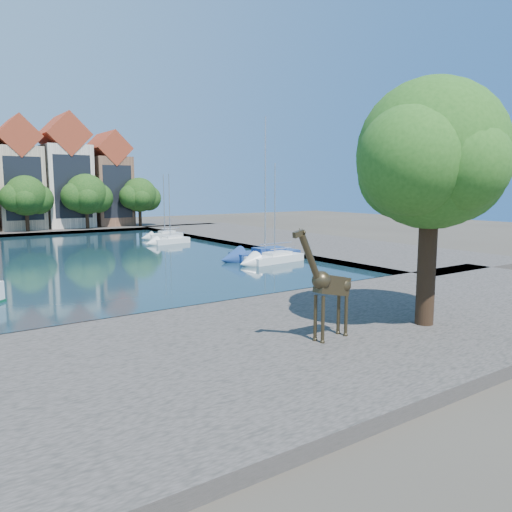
{
  "coord_description": "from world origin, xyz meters",
  "views": [
    {
      "loc": [
        -10.9,
        -22.45,
        6.57
      ],
      "look_at": [
        3.26,
        -2.0,
        3.08
      ],
      "focal_mm": 35.0,
      "sensor_mm": 36.0,
      "label": 1
    }
  ],
  "objects": [
    {
      "name": "ground",
      "position": [
        0.0,
        0.0,
        0.0
      ],
      "size": [
        160.0,
        160.0,
        0.0
      ],
      "primitive_type": "plane",
      "color": "#38332B",
      "rests_on": "ground"
    },
    {
      "name": "water_basin",
      "position": [
        0.0,
        24.0,
        0.04
      ],
      "size": [
        38.0,
        50.0,
        0.08
      ],
      "primitive_type": "cube",
      "color": "black",
      "rests_on": "ground"
    },
    {
      "name": "plane_tree",
      "position": [
        7.62,
        -9.01,
        7.67
      ],
      "size": [
        8.32,
        6.4,
        10.62
      ],
      "color": "#332114",
      "rests_on": "near_quay"
    },
    {
      "name": "townhouse_east_mid",
      "position": [
        8.5,
        55.99,
        8.1
      ],
      "size": [
        6.43,
        9.18,
        16.65
      ],
      "color": "beige",
      "rests_on": "far_quay"
    },
    {
      "name": "far_tree_east",
      "position": [
        10.11,
        50.49,
        5.24
      ],
      "size": [
        7.54,
        5.8,
        7.84
      ],
      "color": "#332114",
      "rests_on": "far_quay"
    },
    {
      "name": "sailboat_right_a",
      "position": [
        14.55,
        11.5,
        0.55
      ],
      "size": [
        5.57,
        2.55,
        8.38
      ],
      "color": "silver",
      "rests_on": "water_basin"
    },
    {
      "name": "giraffe_statue",
      "position": [
        2.42,
        -8.21,
        2.7
      ],
      "size": [
        3.15,
        0.7,
        4.49
      ],
      "color": "#352B1A",
      "rests_on": "near_quay"
    },
    {
      "name": "sailboat_right_c",
      "position": [
        13.25,
        29.63,
        0.56
      ],
      "size": [
        4.69,
        2.35,
        7.85
      ],
      "color": "silver",
      "rests_on": "water_basin"
    },
    {
      "name": "sailboat_right_b",
      "position": [
        15.0,
        13.51,
        0.66
      ],
      "size": [
        6.38,
        2.36,
        12.48
      ],
      "color": "navy",
      "rests_on": "water_basin"
    },
    {
      "name": "far_tree_mid_east",
      "position": [
        2.1,
        50.49,
        5.13
      ],
      "size": [
        7.02,
        5.4,
        7.52
      ],
      "color": "#332114",
      "rests_on": "far_quay"
    },
    {
      "name": "far_quay",
      "position": [
        0.0,
        56.0,
        0.25
      ],
      "size": [
        60.0,
        16.0,
        0.5
      ],
      "primitive_type": "cube",
      "color": "#4E4844",
      "rests_on": "ground"
    },
    {
      "name": "near_quay",
      "position": [
        0.0,
        -7.0,
        0.25
      ],
      "size": [
        50.0,
        14.0,
        0.5
      ],
      "primitive_type": "cube",
      "color": "#4E4844",
      "rests_on": "ground"
    },
    {
      "name": "sailboat_right_d",
      "position": [
        15.0,
        34.96,
        0.61
      ],
      "size": [
        4.45,
        1.76,
        7.93
      ],
      "color": "beige",
      "rests_on": "water_basin"
    },
    {
      "name": "townhouse_east_inner",
      "position": [
        2.0,
        55.99,
        7.73
      ],
      "size": [
        5.94,
        9.18,
        15.79
      ],
      "color": "tan",
      "rests_on": "far_quay"
    },
    {
      "name": "townhouse_east_end",
      "position": [
        15.0,
        55.99,
        7.11
      ],
      "size": [
        5.44,
        9.18,
        14.43
      ],
      "color": "brown",
      "rests_on": "far_quay"
    },
    {
      "name": "far_tree_far_east",
      "position": [
        18.09,
        50.49,
        5.08
      ],
      "size": [
        6.76,
        5.2,
        7.36
      ],
      "color": "#332114",
      "rests_on": "far_quay"
    },
    {
      "name": "right_quay",
      "position": [
        25.0,
        24.0,
        0.25
      ],
      "size": [
        14.0,
        52.0,
        0.5
      ],
      "primitive_type": "cube",
      "color": "#4E4844",
      "rests_on": "ground"
    }
  ]
}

